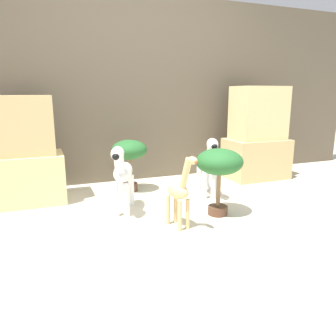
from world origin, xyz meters
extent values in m
plane|color=beige|center=(0.00, 0.00, 0.00)|extent=(14.00, 14.00, 0.00)
cube|color=brown|center=(0.00, 1.71, 1.10)|extent=(6.40, 0.08, 2.20)
cube|color=#DBC184|center=(-1.36, 1.20, 0.24)|extent=(0.75, 0.50, 0.48)
cube|color=tan|center=(-1.36, 1.20, 0.77)|extent=(0.62, 0.41, 0.56)
cube|color=tan|center=(1.36, 1.20, 0.25)|extent=(0.75, 0.50, 0.50)
cube|color=#DBC184|center=(1.36, 1.20, 0.82)|extent=(0.62, 0.41, 0.65)
cylinder|color=white|center=(0.44, 0.63, 0.15)|extent=(0.06, 0.06, 0.30)
cylinder|color=white|center=(0.35, 0.66, 0.15)|extent=(0.06, 0.06, 0.30)
cylinder|color=white|center=(0.52, 0.93, 0.15)|extent=(0.06, 0.06, 0.30)
cylinder|color=white|center=(0.43, 0.95, 0.15)|extent=(0.06, 0.06, 0.30)
ellipsoid|color=white|center=(0.44, 0.79, 0.37)|extent=(0.27, 0.46, 0.16)
cylinder|color=white|center=(0.39, 0.62, 0.49)|extent=(0.12, 0.16, 0.21)
ellipsoid|color=white|center=(0.37, 0.56, 0.58)|extent=(0.16, 0.22, 0.12)
sphere|color=black|center=(0.35, 0.48, 0.57)|extent=(0.06, 0.06, 0.06)
cube|color=black|center=(0.39, 0.62, 0.50)|extent=(0.04, 0.08, 0.18)
cylinder|color=white|center=(-0.52, 0.47, 0.15)|extent=(0.06, 0.06, 0.30)
cylinder|color=white|center=(-0.61, 0.50, 0.15)|extent=(0.06, 0.06, 0.30)
cylinder|color=white|center=(-0.40, 0.74, 0.15)|extent=(0.06, 0.06, 0.30)
cylinder|color=white|center=(-0.49, 0.78, 0.15)|extent=(0.06, 0.06, 0.30)
ellipsoid|color=white|center=(-0.50, 0.62, 0.37)|extent=(0.31, 0.46, 0.16)
cylinder|color=white|center=(-0.57, 0.45, 0.49)|extent=(0.13, 0.16, 0.21)
ellipsoid|color=white|center=(-0.60, 0.40, 0.58)|extent=(0.17, 0.22, 0.12)
sphere|color=black|center=(-0.63, 0.32, 0.57)|extent=(0.06, 0.06, 0.06)
cube|color=black|center=(-0.57, 0.45, 0.50)|extent=(0.05, 0.08, 0.18)
cylinder|color=tan|center=(-0.13, 0.02, 0.12)|extent=(0.04, 0.04, 0.25)
cylinder|color=tan|center=(-0.20, 0.01, 0.12)|extent=(0.04, 0.04, 0.25)
cylinder|color=tan|center=(-0.17, 0.19, 0.12)|extent=(0.04, 0.04, 0.25)
cylinder|color=tan|center=(-0.24, 0.17, 0.12)|extent=(0.04, 0.04, 0.25)
ellipsoid|color=tan|center=(-0.18, 0.10, 0.30)|extent=(0.18, 0.26, 0.13)
cylinder|color=tan|center=(-0.16, 0.00, 0.46)|extent=(0.08, 0.14, 0.27)
ellipsoid|color=tan|center=(-0.14, -0.08, 0.58)|extent=(0.08, 0.11, 0.06)
sphere|color=brown|center=(-0.13, -0.12, 0.58)|extent=(0.03, 0.03, 0.03)
cylinder|color=#513323|center=(-0.29, 1.20, 0.05)|extent=(0.16, 0.16, 0.09)
cylinder|color=brown|center=(-0.29, 1.20, 0.23)|extent=(0.03, 0.03, 0.27)
ellipsoid|color=#235B28|center=(-0.29, 1.20, 0.47)|extent=(0.39, 0.39, 0.21)
cylinder|color=#513323|center=(0.26, 0.22, 0.04)|extent=(0.18, 0.18, 0.08)
cylinder|color=brown|center=(0.26, 0.22, 0.23)|extent=(0.04, 0.04, 0.29)
ellipsoid|color=#235B28|center=(0.26, 0.22, 0.49)|extent=(0.41, 0.41, 0.23)
camera|label=1|loc=(-1.16, -2.22, 1.07)|focal=35.00mm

